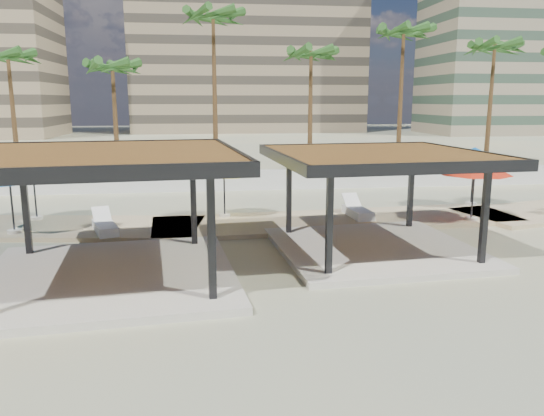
{
  "coord_description": "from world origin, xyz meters",
  "views": [
    {
      "loc": [
        -3.81,
        -15.11,
        5.28
      ],
      "look_at": [
        -1.36,
        3.73,
        1.4
      ],
      "focal_mm": 35.0,
      "sensor_mm": 36.0,
      "label": 1
    }
  ],
  "objects_px": {
    "umbrella_a": "(9,171)",
    "lounger_b": "(357,212)",
    "lounger_a": "(105,227)",
    "pavilion_west": "(105,204)",
    "umbrella_c": "(475,166)",
    "pavilion_central": "(377,192)"
  },
  "relations": [
    {
      "from": "lounger_b",
      "to": "pavilion_central",
      "type": "bearing_deg",
      "value": 166.25
    },
    {
      "from": "umbrella_a",
      "to": "umbrella_c",
      "type": "height_order",
      "value": "umbrella_a"
    },
    {
      "from": "pavilion_central",
      "to": "pavilion_west",
      "type": "distance_m",
      "value": 9.04
    },
    {
      "from": "lounger_a",
      "to": "lounger_b",
      "type": "relative_size",
      "value": 0.98
    },
    {
      "from": "pavilion_west",
      "to": "umbrella_a",
      "type": "relative_size",
      "value": 2.43
    },
    {
      "from": "pavilion_west",
      "to": "umbrella_a",
      "type": "bearing_deg",
      "value": 123.27
    },
    {
      "from": "umbrella_c",
      "to": "lounger_b",
      "type": "bearing_deg",
      "value": 163.82
    },
    {
      "from": "lounger_b",
      "to": "pavilion_west",
      "type": "bearing_deg",
      "value": 120.83
    },
    {
      "from": "pavilion_central",
      "to": "lounger_b",
      "type": "distance_m",
      "value": 5.28
    },
    {
      "from": "pavilion_central",
      "to": "pavilion_west",
      "type": "bearing_deg",
      "value": -172.12
    },
    {
      "from": "umbrella_a",
      "to": "lounger_a",
      "type": "bearing_deg",
      "value": -4.48
    },
    {
      "from": "pavilion_central",
      "to": "umbrella_c",
      "type": "bearing_deg",
      "value": 28.68
    },
    {
      "from": "umbrella_a",
      "to": "lounger_b",
      "type": "bearing_deg",
      "value": 4.93
    },
    {
      "from": "pavilion_central",
      "to": "umbrella_c",
      "type": "relative_size",
      "value": 2.1
    },
    {
      "from": "pavilion_central",
      "to": "pavilion_west",
      "type": "xyz_separation_m",
      "value": [
        -8.83,
        -1.91,
        0.18
      ]
    },
    {
      "from": "umbrella_c",
      "to": "umbrella_a",
      "type": "bearing_deg",
      "value": 179.58
    },
    {
      "from": "umbrella_c",
      "to": "lounger_b",
      "type": "xyz_separation_m",
      "value": [
        -4.69,
        1.36,
        -2.14
      ]
    },
    {
      "from": "pavilion_central",
      "to": "lounger_a",
      "type": "bearing_deg",
      "value": 156.55
    },
    {
      "from": "pavilion_central",
      "to": "umbrella_c",
      "type": "distance_m",
      "value": 6.55
    },
    {
      "from": "lounger_a",
      "to": "lounger_b",
      "type": "distance_m",
      "value": 10.79
    },
    {
      "from": "umbrella_a",
      "to": "lounger_b",
      "type": "distance_m",
      "value": 14.39
    },
    {
      "from": "lounger_a",
      "to": "pavilion_west",
      "type": "bearing_deg",
      "value": 172.64
    }
  ]
}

